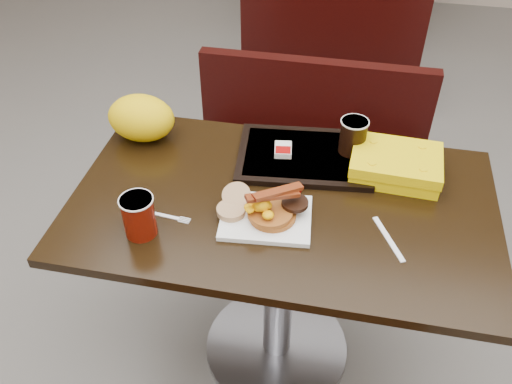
% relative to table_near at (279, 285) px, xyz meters
% --- Properties ---
extents(floor, '(6.00, 7.00, 0.01)m').
position_rel_table_near_xyz_m(floor, '(0.00, 0.00, -0.38)').
color(floor, slate).
rests_on(floor, ground).
extents(table_near, '(1.20, 0.70, 0.75)m').
position_rel_table_near_xyz_m(table_near, '(0.00, 0.00, 0.00)').
color(table_near, black).
rests_on(table_near, floor).
extents(bench_near_n, '(1.00, 0.46, 0.72)m').
position_rel_table_near_xyz_m(bench_near_n, '(0.00, 0.70, -0.02)').
color(bench_near_n, black).
rests_on(bench_near_n, floor).
extents(bench_far_s, '(1.00, 0.46, 0.72)m').
position_rel_table_near_xyz_m(bench_far_s, '(0.00, 1.90, -0.02)').
color(bench_far_s, black).
rests_on(bench_far_s, floor).
extents(platter, '(0.26, 0.21, 0.01)m').
position_rel_table_near_xyz_m(platter, '(-0.03, -0.09, 0.38)').
color(platter, white).
rests_on(platter, table_near).
extents(pancake_stack, '(0.16, 0.16, 0.03)m').
position_rel_table_near_xyz_m(pancake_stack, '(-0.01, -0.09, 0.40)').
color(pancake_stack, '#A9541C').
rests_on(pancake_stack, platter).
extents(sausage_patty, '(0.09, 0.09, 0.01)m').
position_rel_table_near_xyz_m(sausage_patty, '(0.04, -0.06, 0.42)').
color(sausage_patty, black).
rests_on(sausage_patty, pancake_stack).
extents(scrambled_eggs, '(0.09, 0.08, 0.04)m').
position_rel_table_near_xyz_m(scrambled_eggs, '(-0.04, -0.10, 0.44)').
color(scrambled_eggs, '#F7B404').
rests_on(scrambled_eggs, pancake_stack).
extents(bacon_strips, '(0.16, 0.13, 0.01)m').
position_rel_table_near_xyz_m(bacon_strips, '(-0.02, -0.08, 0.47)').
color(bacon_strips, '#460A05').
rests_on(bacon_strips, scrambled_eggs).
extents(muffin_bottom, '(0.08, 0.08, 0.02)m').
position_rel_table_near_xyz_m(muffin_bottom, '(-0.13, -0.09, 0.40)').
color(muffin_bottom, tan).
rests_on(muffin_bottom, platter).
extents(muffin_top, '(0.09, 0.09, 0.05)m').
position_rel_table_near_xyz_m(muffin_top, '(-0.12, -0.05, 0.41)').
color(muffin_top, tan).
rests_on(muffin_top, platter).
extents(coffee_cup_near, '(0.10, 0.10, 0.12)m').
position_rel_table_near_xyz_m(coffee_cup_near, '(-0.35, -0.20, 0.43)').
color(coffee_cup_near, '#941605').
rests_on(coffee_cup_near, table_near).
extents(fork, '(0.11, 0.03, 0.00)m').
position_rel_table_near_xyz_m(fork, '(-0.31, -0.13, 0.38)').
color(fork, white).
rests_on(fork, table_near).
extents(knife, '(0.09, 0.16, 0.00)m').
position_rel_table_near_xyz_m(knife, '(0.30, -0.10, 0.38)').
color(knife, white).
rests_on(knife, table_near).
extents(condiment_syrup, '(0.04, 0.03, 0.01)m').
position_rel_table_near_xyz_m(condiment_syrup, '(-0.09, 0.06, 0.38)').
color(condiment_syrup, '#C04208').
rests_on(condiment_syrup, table_near).
extents(condiment_ketchup, '(0.04, 0.04, 0.01)m').
position_rel_table_near_xyz_m(condiment_ketchup, '(0.03, 0.06, 0.38)').
color(condiment_ketchup, '#8C0504').
rests_on(condiment_ketchup, table_near).
extents(tray, '(0.44, 0.33, 0.02)m').
position_rel_table_near_xyz_m(tray, '(0.03, 0.20, 0.38)').
color(tray, black).
rests_on(tray, table_near).
extents(hashbrown_sleeve_left, '(0.06, 0.08, 0.02)m').
position_rel_table_near_xyz_m(hashbrown_sleeve_left, '(-0.03, 0.20, 0.40)').
color(hashbrown_sleeve_left, silver).
rests_on(hashbrown_sleeve_left, tray).
extents(coffee_cup_far, '(0.10, 0.10, 0.11)m').
position_rel_table_near_xyz_m(coffee_cup_far, '(0.17, 0.25, 0.45)').
color(coffee_cup_far, black).
rests_on(coffee_cup_far, tray).
extents(clamshell, '(0.27, 0.21, 0.07)m').
position_rel_table_near_xyz_m(clamshell, '(0.31, 0.18, 0.41)').
color(clamshell, yellow).
rests_on(clamshell, table_near).
extents(paper_bag, '(0.22, 0.16, 0.15)m').
position_rel_table_near_xyz_m(paper_bag, '(-0.49, 0.22, 0.45)').
color(paper_bag, '#FFE708').
rests_on(paper_bag, table_near).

